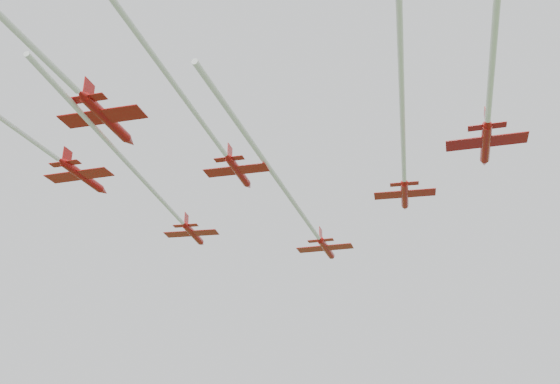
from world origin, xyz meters
The scene contains 7 objects.
jet_lead centered at (-1.56, 12.44, 48.82)m, with size 20.48×59.74×2.78m.
jet_row2_left centered at (-12.64, -5.10, 47.35)m, with size 21.40×47.87×2.40m.
jet_row2_right centered at (17.62, 3.61, 50.75)m, with size 23.15×53.87×2.57m.
jet_row3_left centered at (-17.53, -25.14, 50.77)m, with size 19.06×55.66×2.72m.
jet_row3_mid centered at (4.03, -18.35, 48.44)m, with size 18.87×49.91×2.34m.
jet_row3_right centered at (30.49, -7.06, 48.07)m, with size 16.28×43.54×2.58m.
jet_row4_left centered at (1.65, -38.68, 47.59)m, with size 20.78×56.63×2.62m.
Camera 1 is at (40.95, -61.23, 16.15)m, focal length 40.00 mm.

